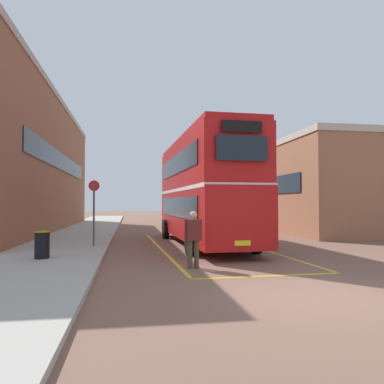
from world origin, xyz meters
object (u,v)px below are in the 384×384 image
Objects in this scene: pedestrian_boarding at (193,235)px; bus_stop_sign at (94,206)px; single_deck_bus at (198,205)px; litter_bin at (42,245)px; double_decker_bus at (203,189)px.

bus_stop_sign is at bearing 122.45° from pedestrian_boarding.
pedestrian_boarding is at bearing -100.71° from single_deck_bus.
pedestrian_boarding is at bearing -57.55° from bus_stop_sign.
single_deck_bus reaches higher than litter_bin.
bus_stop_sign reaches higher than pedestrian_boarding.
double_decker_bus reaches higher than single_deck_bus.
bus_stop_sign is at bearing 69.45° from litter_bin.
pedestrian_boarding is at bearing -103.61° from double_decker_bus.
double_decker_bus is at bearing 35.64° from litter_bin.
litter_bin is at bearing 158.94° from pedestrian_boarding.
litter_bin is at bearing -110.91° from single_deck_bus.
double_decker_bus is 4.85m from bus_stop_sign.
single_deck_bus is 27.31m from pedestrian_boarding.
double_decker_bus is 4.10× the size of bus_stop_sign.
single_deck_bus is at bearing 80.14° from double_decker_bus.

